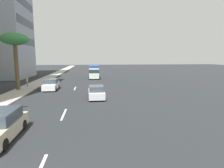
# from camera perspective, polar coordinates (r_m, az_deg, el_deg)

# --- Properties ---
(ground_plane) EXTENTS (198.00, 198.00, 0.00)m
(ground_plane) POSITION_cam_1_polar(r_m,az_deg,el_deg) (35.67, -10.87, 0.31)
(ground_plane) COLOR #26282B
(sidewalk_right) EXTENTS (162.00, 3.08, 0.15)m
(sidewalk_right) POSITION_cam_1_polar(r_m,az_deg,el_deg) (36.86, -22.49, 0.20)
(sidewalk_right) COLOR #B2ADA3
(sidewalk_right) RESTS_ON ground_plane
(lane_stripe_mid) EXTENTS (3.20, 0.16, 0.01)m
(lane_stripe_mid) POSITION_cam_1_polar(r_m,az_deg,el_deg) (16.27, -14.92, -9.17)
(lane_stripe_mid) COLOR silver
(lane_stripe_mid) RESTS_ON ground_plane
(lane_stripe_far) EXTENTS (3.20, 0.16, 0.01)m
(lane_stripe_far) POSITION_cam_1_polar(r_m,az_deg,el_deg) (29.39, -11.58, -1.36)
(lane_stripe_far) COLOR silver
(lane_stripe_far) RESTS_ON ground_plane
(car_lead) EXTENTS (4.10, 1.90, 1.53)m
(car_lead) POSITION_cam_1_polar(r_m,az_deg,el_deg) (21.72, -4.96, -2.61)
(car_lead) COLOR silver
(car_lead) RESTS_ON ground_plane
(minibus_second) EXTENTS (6.17, 2.36, 3.05)m
(minibus_second) POSITION_cam_1_polar(r_m,az_deg,el_deg) (43.00, -5.80, 3.96)
(minibus_second) COLOR silver
(minibus_second) RESTS_ON ground_plane
(car_third) EXTENTS (4.42, 1.91, 1.64)m
(car_third) POSITION_cam_1_polar(r_m,az_deg,el_deg) (29.02, -18.57, -0.20)
(car_third) COLOR white
(car_third) RESTS_ON ground_plane
(car_fourth) EXTENTS (4.67, 1.82, 1.67)m
(car_fourth) POSITION_cam_1_polar(r_m,az_deg,el_deg) (12.81, -31.65, -11.22)
(car_fourth) COLOR beige
(car_fourth) RESTS_ON ground_plane
(pedestrian_near_lamp) EXTENTS (0.39, 0.37, 1.68)m
(pedestrian_near_lamp) POSITION_cam_1_polar(r_m,az_deg,el_deg) (32.41, -25.16, 0.82)
(pedestrian_near_lamp) COLOR #4C8C66
(pedestrian_near_lamp) RESTS_ON sidewalk_right
(palm_tree) EXTENTS (3.86, 3.86, 8.20)m
(palm_tree) POSITION_cam_1_polar(r_m,az_deg,el_deg) (30.07, -28.27, 11.81)
(palm_tree) COLOR brown
(palm_tree) RESTS_ON sidewalk_right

